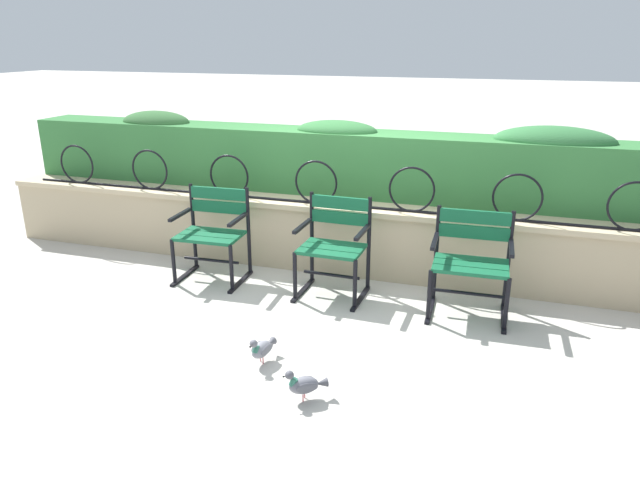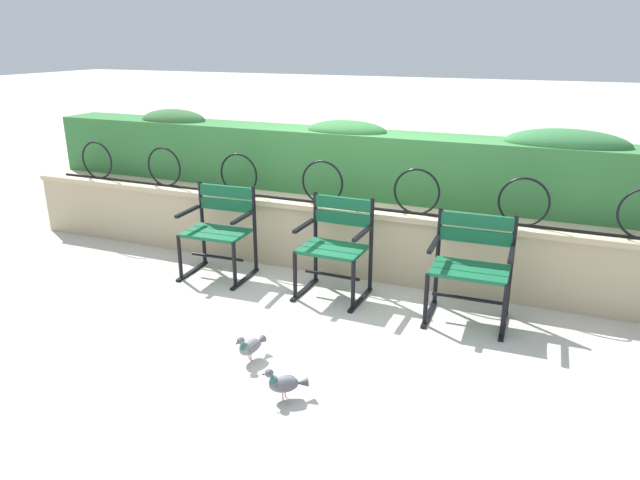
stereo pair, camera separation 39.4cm
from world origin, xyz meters
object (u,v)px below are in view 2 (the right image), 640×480
at_px(park_chair_centre, 336,244).
at_px(pigeon_near_chairs, 250,346).
at_px(park_chair_left, 220,228).
at_px(pigeon_far_side, 284,383).
at_px(park_chair_right, 471,264).

height_order(park_chair_centre, pigeon_near_chairs, park_chair_centre).
distance_m(park_chair_left, pigeon_near_chairs, 1.70).
xyz_separation_m(pigeon_near_chairs, pigeon_far_side, (0.43, -0.33, 0.00)).
xyz_separation_m(park_chair_left, pigeon_far_side, (1.47, -1.64, -0.35)).
height_order(park_chair_left, pigeon_near_chairs, park_chair_left).
height_order(park_chair_left, park_chair_centre, park_chair_centre).
xyz_separation_m(park_chair_centre, park_chair_right, (1.17, -0.03, 0.00)).
xyz_separation_m(park_chair_right, pigeon_near_chairs, (-1.31, -1.27, -0.35)).
xyz_separation_m(park_chair_centre, pigeon_near_chairs, (-0.14, -1.31, -0.35)).
relative_size(park_chair_centre, pigeon_near_chairs, 2.99).
bearing_deg(pigeon_near_chairs, park_chair_centre, 83.89).
xyz_separation_m(park_chair_left, park_chair_centre, (1.18, 0.00, -0.00)).
bearing_deg(pigeon_near_chairs, park_chair_left, 128.50).
bearing_deg(pigeon_far_side, park_chair_left, 131.94).
distance_m(park_chair_right, pigeon_far_side, 1.86).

